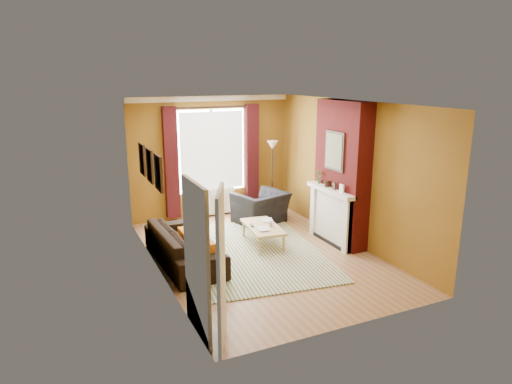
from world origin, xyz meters
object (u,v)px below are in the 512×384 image
sofa (184,246)px  coffee_table (263,228)px  armchair (261,208)px  floor_lamp (272,157)px  wicker_stool (243,211)px

sofa → coffee_table: 1.68m
armchair → coffee_table: armchair is taller
sofa → floor_lamp: floor_lamp is taller
sofa → coffee_table: (1.66, 0.23, 0.03)m
sofa → armchair: bearing=-58.3°
wicker_stool → coffee_table: bearing=-98.9°
wicker_stool → floor_lamp: bearing=15.0°
armchair → wicker_stool: bearing=-62.2°
floor_lamp → coffee_table: bearing=-121.5°
coffee_table → sofa: bearing=-165.8°
sofa → armchair: 2.67m
wicker_stool → floor_lamp: 1.46m
coffee_table → floor_lamp: 2.36m
sofa → coffee_table: sofa is taller
sofa → armchair: (2.21, 1.49, 0.03)m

